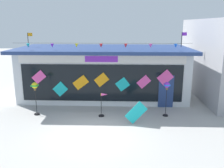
{
  "coord_description": "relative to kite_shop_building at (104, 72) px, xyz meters",
  "views": [
    {
      "loc": [
        1.29,
        -10.31,
        4.95
      ],
      "look_at": [
        0.8,
        2.96,
        1.66
      ],
      "focal_mm": 38.8,
      "sensor_mm": 36.0,
      "label": 1
    }
  ],
  "objects": [
    {
      "name": "kite_shop_building",
      "position": [
        0.0,
        0.0,
        0.0
      ],
      "size": [
        11.24,
        5.26,
        4.45
      ],
      "color": "silver",
      "rests_on": "ground_plane"
    },
    {
      "name": "ground_plane",
      "position": [
        -0.13,
        -6.06,
        -1.76
      ],
      "size": [
        80.0,
        80.0,
        0.0
      ],
      "primitive_type": "plane",
      "color": "#ADAAA5"
    },
    {
      "name": "wind_spinner_far_left",
      "position": [
        -3.56,
        -3.71,
        -0.25
      ],
      "size": [
        0.35,
        0.35,
        1.87
      ],
      "color": "black",
      "rests_on": "ground_plane"
    },
    {
      "name": "wind_spinner_left",
      "position": [
        0.19,
        -3.83,
        -0.96
      ],
      "size": [
        0.52,
        0.31,
        1.34
      ],
      "color": "black",
      "rests_on": "ground_plane"
    },
    {
      "name": "wind_spinner_center_left",
      "position": [
        3.65,
        -3.64,
        -0.21
      ],
      "size": [
        0.32,
        0.32,
        1.93
      ],
      "color": "black",
      "rests_on": "ground_plane"
    },
    {
      "name": "display_kite_on_ground",
      "position": [
        1.95,
        -4.77,
        -1.17
      ],
      "size": [
        1.18,
        0.19,
        1.18
      ],
      "primitive_type": "cube",
      "rotation": [
        -0.15,
        0.79,
        0.0
      ],
      "color": "#19B7BC",
      "rests_on": "ground_plane"
    }
  ]
}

